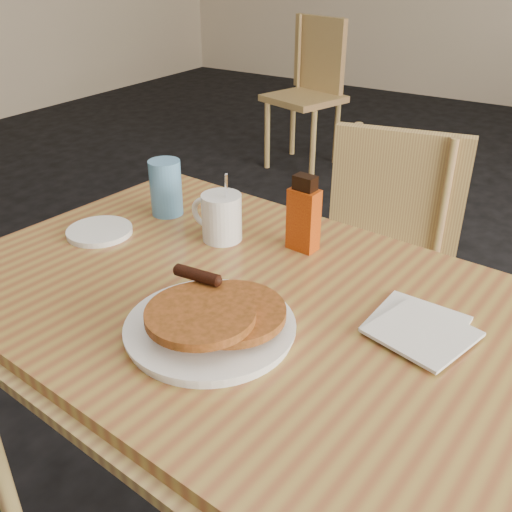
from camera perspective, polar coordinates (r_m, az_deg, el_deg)
The scene contains 9 objects.
main_table at distance 1.06m, azimuth -1.33°, elevation -5.69°, with size 1.21×0.88×0.75m.
chair_main_far at distance 1.72m, azimuth 12.27°, elevation 0.28°, with size 0.46×0.46×0.85m.
chair_wall_extra at distance 3.84m, azimuth 5.53°, elevation 17.16°, with size 0.52×0.52×0.92m.
pancake_plate at distance 0.93m, azimuth -4.54°, elevation -6.45°, with size 0.28×0.28×0.08m.
coffee_mug at distance 1.21m, azimuth -3.56°, elevation 4.00°, with size 0.12×0.09×0.16m.
syrup_bottle at distance 1.16m, azimuth 4.79°, elevation 4.02°, with size 0.06×0.04×0.16m.
napkin_stack at distance 0.98m, azimuth 16.02°, elevation -6.94°, with size 0.18×0.19×0.01m.
blue_tumbler at distance 1.34m, azimuth -9.00°, elevation 6.77°, with size 0.07×0.07×0.13m, color #5490C5.
side_saucer at distance 1.29m, azimuth -15.37°, elevation 2.40°, with size 0.14×0.14×0.01m, color white.
Camera 1 is at (0.45, -0.69, 1.31)m, focal length 40.00 mm.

